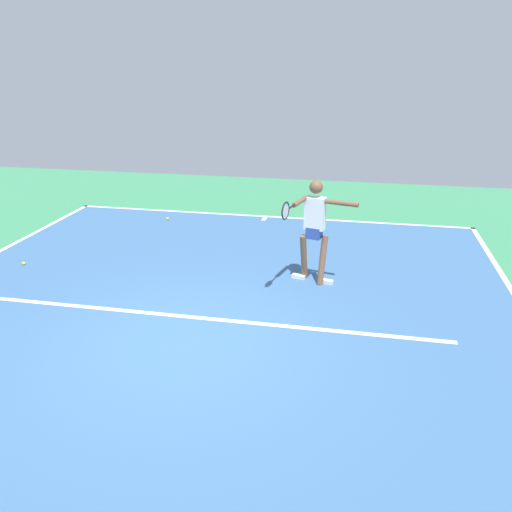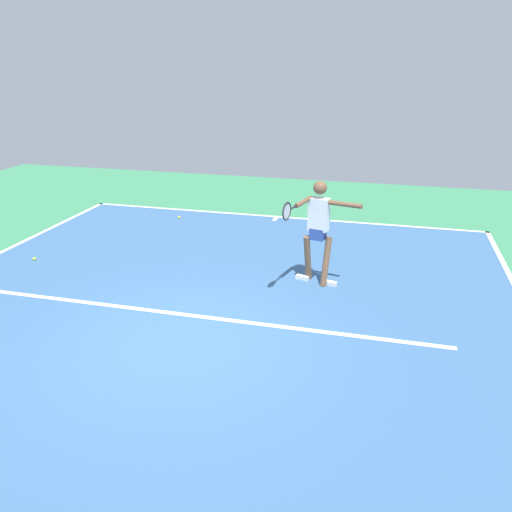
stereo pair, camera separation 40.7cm
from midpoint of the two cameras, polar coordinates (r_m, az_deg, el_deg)
ground_plane at (r=7.38m, az=-9.59°, el=-9.66°), size 21.60×21.60×0.00m
court_surface at (r=7.38m, az=-9.59°, el=-9.64°), size 10.01×12.85×0.00m
court_line_baseline_near at (r=13.05m, az=0.19°, el=4.40°), size 10.01×0.10×0.01m
court_line_service at (r=8.03m, az=-7.60°, el=-6.82°), size 7.51×0.10×0.01m
court_line_centre_mark at (r=12.86m, az=0.02°, el=4.15°), size 0.10×0.30×0.01m
tennis_player at (r=8.88m, az=5.16°, el=3.49°), size 1.16×1.19×1.84m
tennis_ball_near_service_line at (r=10.99m, az=-25.29°, el=-0.76°), size 0.07×0.07×0.07m
tennis_ball_by_baseline at (r=12.97m, az=-10.64°, el=4.07°), size 0.07×0.07×0.07m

